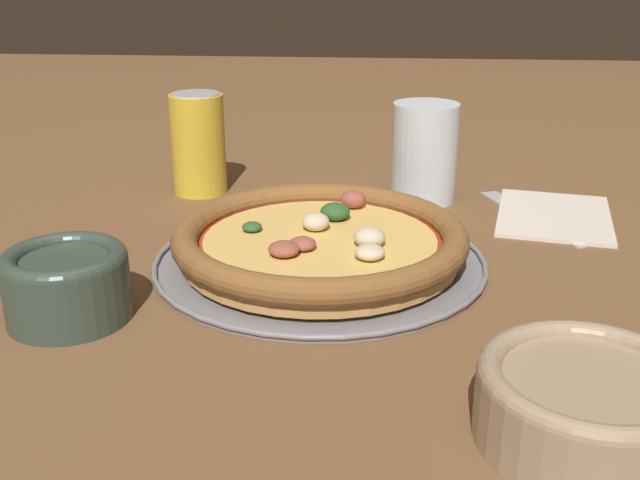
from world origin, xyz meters
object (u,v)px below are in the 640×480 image
Objects in this scene: drinking_cup at (424,152)px; napkin at (554,214)px; pizza at (320,240)px; beverage_can at (198,144)px; pizza_tray at (320,260)px; bowl_near at (67,282)px; bowl_far at (588,401)px; fork at (525,213)px.

napkin is (-0.05, -0.15, -0.05)m from drinking_cup.
beverage_can reaches higher than pizza.
pizza reaches higher than pizza_tray.
bowl_near is 0.86× the size of drinking_cup.
drinking_cup is at bearing -41.63° from bowl_near.
bowl_far reaches higher than napkin.
beverage_can is (0.05, 0.39, 0.06)m from fork.
fork is (0.17, -0.22, -0.02)m from pizza.
bowl_near reaches higher than napkin.
drinking_cup is 0.17m from napkin.
bowl_far is at bearing -143.83° from beverage_can.
napkin is at bearing -98.45° from beverage_can.
bowl_far is 0.43m from napkin.
pizza_tray is 1.13× the size of pizza.
fork is at bearing -111.97° from drinking_cup.
pizza is 2.28× the size of beverage_can.
pizza_tray is 0.24m from drinking_cup.
pizza_tray is 2.58× the size of beverage_can.
drinking_cup is at bearing -91.71° from beverage_can.
pizza_tray is 2.36× the size of bowl_far.
bowl_far is 0.73× the size of napkin.
fork is at bearing -97.99° from beverage_can.
beverage_can is (0.01, 0.28, 0.00)m from drinking_cup.
fork is at bearing -53.37° from pizza_tray.
bowl_near is (-0.13, 0.20, 0.03)m from pizza_tray.
bowl_near is 0.74× the size of bowl_far.
pizza is 0.32m from bowl_far.
bowl_far is 0.43m from fork.
drinking_cup is (0.21, -0.11, 0.03)m from pizza.
drinking_cup is at bearing -26.75° from pizza.
drinking_cup is 0.28m from beverage_can.
pizza is at bearing -142.55° from beverage_can.
beverage_can reaches higher than bowl_near.
beverage_can reaches higher than pizza_tray.
pizza_tray is at bearing -56.70° from bowl_near.
bowl_near is at bearing 123.31° from pizza.
beverage_can is (0.22, 0.17, 0.04)m from pizza.
pizza is at bearing 35.07° from bowl_far.
bowl_far reaches higher than fork.
pizza_tray is 2.73× the size of drinking_cup.
napkin is (0.29, -0.45, -0.03)m from bowl_near.
bowl_near is at bearing 70.59° from bowl_far.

